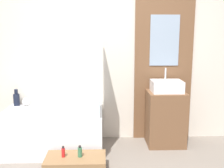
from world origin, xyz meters
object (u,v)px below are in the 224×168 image
bathtub (54,130)px  bottle_soap_secondary (80,152)px  sink (167,86)px  vase_round_light (26,102)px  wooden_step_bench (76,165)px  bottle_soap_primary (63,152)px  vase_tall_dark (17,99)px

bathtub → bottle_soap_secondary: bearing=-56.9°
sink → vase_round_light: (-2.02, 0.14, -0.25)m
bathtub → wooden_step_bench: bathtub is taller
bathtub → vase_round_light: 0.62m
bottle_soap_primary → wooden_step_bench: bearing=-0.0°
vase_tall_dark → vase_round_light: 0.14m
bathtub → bottle_soap_primary: (0.23, -0.64, -0.03)m
vase_tall_dark → bottle_soap_primary: 1.30m
sink → bottle_soap_primary: sink is taller
bottle_soap_primary → bottle_soap_secondary: bearing=-0.0°
vase_round_light → bottle_soap_primary: bearing=-54.3°
vase_tall_dark → bottle_soap_secondary: bearing=-43.4°
sink → vase_tall_dark: sink is taller
vase_round_light → bottle_soap_secondary: bearing=-47.3°
bathtub → wooden_step_bench: size_ratio=1.94×
sink → vase_tall_dark: bearing=176.0°
vase_tall_dark → vase_round_light: (0.14, -0.01, -0.04)m
bathtub → wooden_step_bench: (0.37, -0.64, -0.18)m
bottle_soap_primary → bottle_soap_secondary: 0.19m
wooden_step_bench → bottle_soap_secondary: (0.05, 0.00, 0.16)m
wooden_step_bench → bottle_soap_primary: bearing=180.0°
bottle_soap_secondary → bottle_soap_primary: bearing=180.0°
bathtub → bottle_soap_secondary: 0.77m
sink → bottle_soap_secondary: 1.53m
bathtub → bottle_soap_primary: bathtub is taller
vase_tall_dark → bottle_soap_secondary: (0.99, -0.94, -0.40)m
bathtub → wooden_step_bench: 0.76m
vase_round_light → bottle_soap_primary: vase_round_light is taller
wooden_step_bench → sink: bearing=32.9°
vase_round_light → bottle_soap_secondary: (0.86, -0.93, -0.36)m
vase_tall_dark → bottle_soap_secondary: vase_tall_dark is taller
sink → bottle_soap_primary: size_ratio=3.28×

